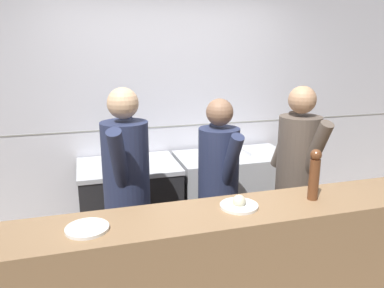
{
  "coord_description": "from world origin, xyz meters",
  "views": [
    {
      "loc": [
        -0.85,
        -2.28,
        1.98
      ],
      "look_at": [
        0.04,
        0.75,
        1.15
      ],
      "focal_mm": 35.0,
      "sensor_mm": 36.0,
      "label": 1
    }
  ],
  "objects": [
    {
      "name": "wall_back_tiled",
      "position": [
        0.0,
        1.56,
        1.3
      ],
      "size": [
        8.0,
        0.06,
        2.6
      ],
      "color": "silver",
      "rests_on": "ground_plane"
    },
    {
      "name": "oven_range",
      "position": [
        -0.48,
        1.16,
        0.44
      ],
      "size": [
        0.94,
        0.71,
        0.89
      ],
      "color": "#232326",
      "rests_on": "ground_plane"
    },
    {
      "name": "prep_counter",
      "position": [
        0.6,
        1.16,
        0.44
      ],
      "size": [
        1.16,
        0.65,
        0.89
      ],
      "color": "#B7BABF",
      "rests_on": "ground_plane"
    },
    {
      "name": "pass_counter",
      "position": [
        0.12,
        -0.34,
        0.5
      ],
      "size": [
        2.96,
        0.45,
        1.02
      ],
      "color": "#93704C",
      "rests_on": "ground_plane"
    },
    {
      "name": "stock_pot",
      "position": [
        -0.53,
        1.19,
        1.0
      ],
      "size": [
        0.3,
        0.3,
        0.22
      ],
      "color": "#2D2D33",
      "rests_on": "oven_range"
    },
    {
      "name": "mixing_bowl_steel",
      "position": [
        0.66,
        1.17,
        0.93
      ],
      "size": [
        0.28,
        0.28,
        0.07
      ],
      "color": "#B7BABF",
      "rests_on": "prep_counter"
    },
    {
      "name": "plated_dish_main",
      "position": [
        -0.88,
        -0.36,
        1.03
      ],
      "size": [
        0.23,
        0.23,
        0.02
      ],
      "color": "white",
      "rests_on": "pass_counter"
    },
    {
      "name": "plated_dish_appetiser",
      "position": [
        0.03,
        -0.32,
        1.04
      ],
      "size": [
        0.24,
        0.24,
        0.08
      ],
      "color": "white",
      "rests_on": "pass_counter"
    },
    {
      "name": "pepper_mill",
      "position": [
        0.53,
        -0.33,
        1.19
      ],
      "size": [
        0.07,
        0.07,
        0.34
      ],
      "color": "brown",
      "rests_on": "pass_counter"
    },
    {
      "name": "chef_head_cook",
      "position": [
        -0.58,
        0.38,
        0.95
      ],
      "size": [
        0.43,
        0.74,
        1.7
      ],
      "rotation": [
        0.0,
        0.0,
        -0.31
      ],
      "color": "black",
      "rests_on": "ground_plane"
    },
    {
      "name": "chef_sous",
      "position": [
        0.15,
        0.37,
        0.89
      ],
      "size": [
        0.35,
        0.7,
        1.6
      ],
      "rotation": [
        0.0,
        0.0,
        0.09
      ],
      "color": "black",
      "rests_on": "ground_plane"
    },
    {
      "name": "chef_line",
      "position": [
        0.82,
        0.31,
        0.93
      ],
      "size": [
        0.36,
        0.73,
        1.68
      ],
      "rotation": [
        0.0,
        0.0,
        0.06
      ],
      "color": "black",
      "rests_on": "ground_plane"
    }
  ]
}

